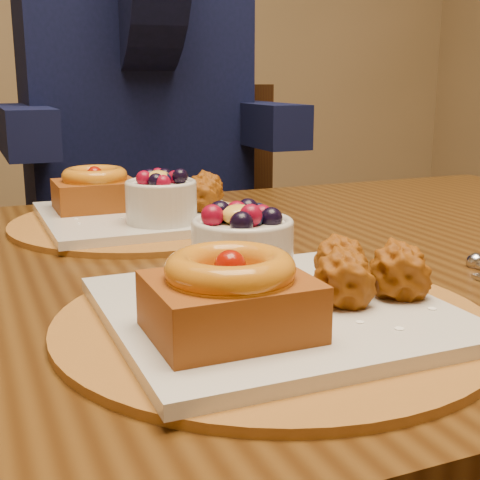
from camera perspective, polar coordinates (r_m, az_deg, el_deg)
name	(u,v)px	position (r m, az deg, el deg)	size (l,w,h in m)	color
dining_table	(193,325)	(0.80, -4.03, -7.24)	(1.60, 0.90, 0.76)	#341C09
place_setting_near	(267,292)	(0.58, 2.32, -4.46)	(0.38, 0.38, 0.09)	brown
place_setting_far	(141,207)	(0.97, -8.41, 2.77)	(0.38, 0.38, 0.09)	brown
chair_far	(186,268)	(1.59, -4.62, -2.36)	(0.56, 0.56, 0.95)	black
diner	(133,57)	(1.50, -9.08, 15.20)	(0.58, 0.54, 0.95)	black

